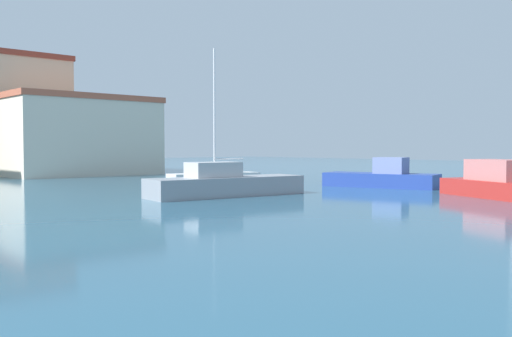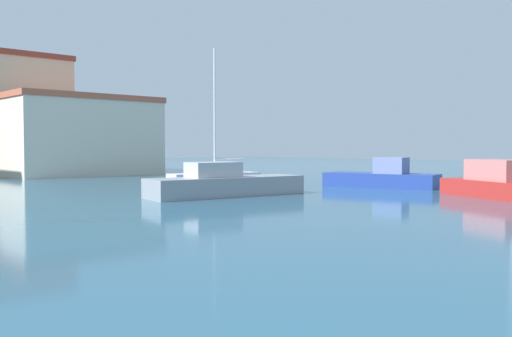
{
  "view_description": "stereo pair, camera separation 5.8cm",
  "coord_description": "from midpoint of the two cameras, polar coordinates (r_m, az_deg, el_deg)",
  "views": [
    {
      "loc": [
        0.73,
        -4.38,
        2.51
      ],
      "look_at": [
        20.77,
        17.39,
        1.34
      ],
      "focal_mm": 39.22,
      "sensor_mm": 36.0,
      "label": 1
    },
    {
      "loc": [
        0.77,
        -4.42,
        2.51
      ],
      "look_at": [
        20.77,
        17.39,
        1.34
      ],
      "focal_mm": 39.22,
      "sensor_mm": 36.0,
      "label": 2
    }
  ],
  "objects": [
    {
      "name": "water",
      "position": [
        28.37,
        -12.31,
        -2.87
      ],
      "size": [
        160.0,
        160.0,
        0.0
      ],
      "primitive_type": "plane",
      "color": "#285670",
      "rests_on": "ground"
    },
    {
      "name": "sailboat_red_behind_lamppost",
      "position": [
        29.28,
        24.36,
        -1.5
      ],
      "size": [
        5.26,
        8.25,
        10.62
      ],
      "color": "#B22823",
      "rests_on": "water"
    },
    {
      "name": "sailboat_white_inner_mooring",
      "position": [
        36.46,
        -4.2,
        -0.85
      ],
      "size": [
        6.31,
        2.61,
        8.84
      ],
      "color": "white",
      "rests_on": "water"
    },
    {
      "name": "motorboat_blue_center_channel",
      "position": [
        35.32,
        12.72,
        -0.91
      ],
      "size": [
        4.0,
        7.23,
        1.85
      ],
      "color": "#233D93",
      "rests_on": "water"
    },
    {
      "name": "motorboat_grey_far_left",
      "position": [
        28.24,
        -3.25,
        -1.6
      ],
      "size": [
        8.5,
        3.32,
        1.73
      ],
      "color": "gray",
      "rests_on": "water"
    },
    {
      "name": "waterfront_apartments",
      "position": [
        51.7,
        -17.51,
        3.23
      ],
      "size": [
        12.88,
        7.6,
        6.94
      ],
      "color": "beige",
      "rests_on": "ground"
    }
  ]
}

